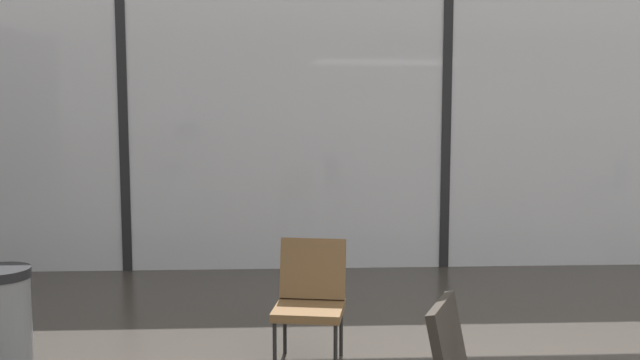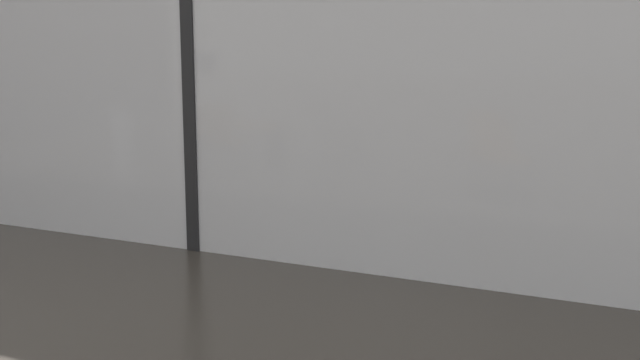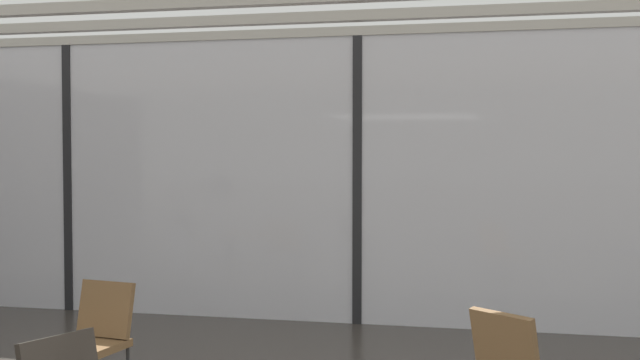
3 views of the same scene
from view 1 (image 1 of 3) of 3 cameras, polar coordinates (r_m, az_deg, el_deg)
The scene contains 6 objects.
glass_curtain_wall at distance 8.21m, azimuth 9.72°, elevation 4.20°, with size 14.00×0.08×3.16m, color silver.
window_mullion_0 at distance 8.20m, azimuth -14.97°, elevation 4.06°, with size 0.10×0.12×3.16m, color black.
window_mullion_1 at distance 8.21m, azimuth 9.72°, elevation 4.20°, with size 0.10×0.12×3.16m, color black.
parked_airplane at distance 12.06m, azimuth 1.40°, elevation 6.36°, with size 11.54×3.73×3.73m.
lounge_chair_0 at distance 5.33m, azimuth -0.73°, elevation -8.84°, with size 0.56×0.60×0.87m.
trash_bin at distance 5.02m, azimuth -23.51°, elevation -11.08°, with size 0.38×0.38×0.86m.
Camera 1 is at (-1.79, -2.81, 1.91)m, focal length 41.15 mm.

